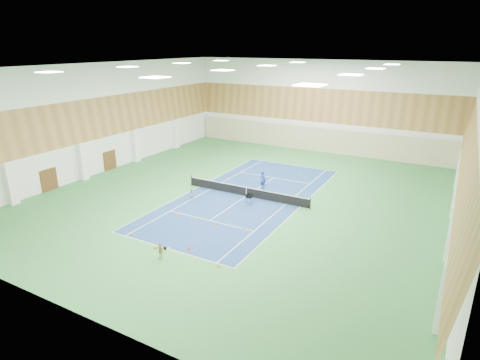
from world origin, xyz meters
The scene contains 22 objects.
ground centered at (0.00, 0.00, 0.00)m, with size 40.00×40.00×0.00m, color #327539.
room_shell centered at (0.00, 0.00, 6.00)m, with size 36.00×40.00×12.00m, color white, non-canonical shape.
wood_cladding centered at (0.00, 0.00, 8.00)m, with size 36.00×40.00×8.00m, color #A5743D, non-canonical shape.
ceiling_light_grid centered at (0.00, 0.00, 11.92)m, with size 21.40×25.40×0.06m, color white, non-canonical shape.
court_surface centered at (0.00, 0.00, 0.01)m, with size 10.97×23.77×0.01m, color navy.
tennis_balls_scatter centered at (0.00, 0.00, 0.05)m, with size 10.57×22.77×0.07m, color #CCD123, non-canonical shape.
tennis_net centered at (0.00, 0.00, 0.55)m, with size 12.80×0.10×1.10m, color black, non-canonical shape.
back_curtain centered at (0.00, 19.75, 1.60)m, with size 35.40×0.16×3.20m, color #C6B793.
door_left_a centered at (-17.92, -8.00, 1.10)m, with size 0.08×1.80×2.20m, color #593319.
door_left_b centered at (-17.92, 0.00, 1.10)m, with size 0.08×1.80×2.20m, color #593319.
coach centered at (0.45, 2.71, 0.95)m, with size 0.69×0.45×1.90m, color #203796.
child_court centered at (-4.11, -3.17, 0.52)m, with size 0.51×0.40×1.05m, color #93929B.
child_apron centered at (0.42, -13.16, 0.57)m, with size 0.67×0.28×1.14m, color tan.
ball_cart centered at (1.14, -1.58, 0.47)m, with size 0.54×0.54×0.94m, color black, non-canonical shape.
cone_svc_a centered at (-3.03, -6.81, 0.12)m, with size 0.22×0.22×0.24m, color orange.
cone_svc_b centered at (-1.10, -6.81, 0.10)m, with size 0.19×0.19×0.20m, color orange.
cone_svc_c centered at (0.93, -6.77, 0.13)m, with size 0.23×0.23×0.25m, color #EF540C.
cone_svc_d centered at (3.27, -6.42, 0.12)m, with size 0.21×0.21×0.23m, color #E3520B.
cone_base_a centered at (-3.73, -11.35, 0.10)m, with size 0.18×0.18×0.19m, color orange.
cone_base_b centered at (-0.78, -12.33, 0.12)m, with size 0.22×0.22×0.24m, color red.
cone_base_c centered at (1.43, -11.29, 0.12)m, with size 0.23×0.23×0.25m, color #DB420B.
cone_base_d centered at (4.52, -12.24, 0.12)m, with size 0.21×0.21×0.23m, color orange.
Camera 1 is at (16.91, -31.66, 13.88)m, focal length 30.00 mm.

